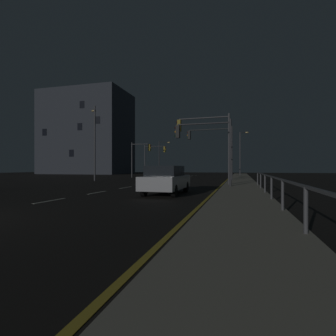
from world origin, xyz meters
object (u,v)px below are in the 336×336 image
Objects in this scene: traffic_light_far_right at (212,142)px; traffic_light_near_left at (204,139)px; street_lamp_across_street at (241,149)px; street_lamp_median at (95,137)px; traffic_light_mid_right at (154,154)px; traffic_light_far_center at (206,135)px; street_lamp_corner at (161,154)px; building_distant at (87,133)px; traffic_light_mid_left at (140,153)px; car at (166,179)px.

traffic_light_far_right is 9.43m from traffic_light_near_left.
traffic_light_far_right is 17.40m from street_lamp_across_street.
traffic_light_near_left is 14.79m from street_lamp_median.
traffic_light_mid_right reaches higher than traffic_light_near_left.
street_lamp_corner is at bearing 113.50° from traffic_light_far_center.
building_distant is (-32.06, 33.61, 5.38)m from traffic_light_far_center.
traffic_light_near_left is (11.38, -16.28, 0.03)m from traffic_light_mid_left.
traffic_light_mid_left is 0.70× the size of street_lamp_across_street.
street_lamp_across_street reaches higher than car.
street_lamp_across_street is at bearing 84.02° from traffic_light_near_left.
traffic_light_mid_left is at bearing 128.23° from traffic_light_far_center.
traffic_light_mid_right is at bearing 83.50° from street_lamp_median.
car is 24.14m from traffic_light_mid_left.
traffic_light_far_right is at bearing -32.00° from traffic_light_mid_left.
street_lamp_median reaches higher than traffic_light_mid_left.
building_distant is (-19.76, 5.31, 5.44)m from street_lamp_corner.
traffic_light_far_right reaches higher than traffic_light_mid_right.
street_lamp_corner reaches higher than traffic_light_near_left.
car is at bearing -97.36° from street_lamp_across_street.
traffic_light_mid_left is at bearing -144.14° from street_lamp_across_street.
traffic_light_far_right is at bearing 86.20° from car.
street_lamp_median reaches higher than traffic_light_far_right.
traffic_light_far_center is 46.76m from building_distant.
traffic_light_far_center is at bearing -61.30° from traffic_light_mid_right.
traffic_light_mid_right is 0.63× the size of street_lamp_median.
traffic_light_mid_left is 0.77× the size of street_lamp_corner.
building_distant is (-31.82, 26.21, 5.28)m from traffic_light_far_right.
traffic_light_near_left is at bearing 76.13° from car.
traffic_light_mid_left is at bearing 79.81° from street_lamp_median.
street_lamp_median reaches higher than car.
street_lamp_median is 34.91m from building_distant.
street_lamp_across_street reaches higher than traffic_light_far_center.
traffic_light_mid_left is at bearing 124.97° from traffic_light_near_left.
car is 17.45m from street_lamp_median.
traffic_light_near_left reaches higher than car.
traffic_light_mid_right is 14.69m from street_lamp_across_street.
street_lamp_median reaches higher than traffic_light_far_center.
car is 37.62m from street_lamp_corner.
street_lamp_across_street is 0.88× the size of street_lamp_median.
traffic_light_far_right is at bearing -39.48° from building_distant.
street_lamp_corner is (-12.43, 30.29, 0.50)m from traffic_light_near_left.
car is 8.30m from traffic_light_far_center.
traffic_light_far_center is at bearing -46.35° from building_distant.
building_distant reaches higher than street_lamp_across_street.
car is 0.66× the size of street_lamp_corner.
traffic_light_mid_left reaches higher than car.
traffic_light_near_left is at bearing -95.98° from street_lamp_across_street.
traffic_light_near_left is 2.07m from traffic_light_far_center.
traffic_light_mid_left is 14.06m from street_lamp_corner.
street_lamp_median is at bearing -91.62° from street_lamp_corner.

